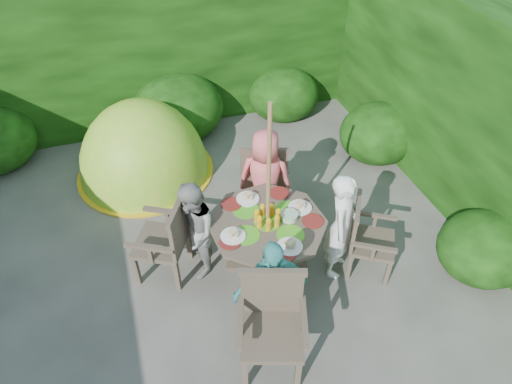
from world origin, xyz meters
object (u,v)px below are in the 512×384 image
object	(u,v)px
garden_chair_right	(366,237)
child_front	(270,290)
patio_table	(268,230)
child_back	(265,180)
child_left	(194,232)
garden_chair_left	(167,238)
parasol_pole	(268,198)
garden_chair_front	(272,322)
child_right	(341,226)
garden_chair_back	(264,174)
dome_tent	(147,173)

from	to	relation	value
garden_chair_right	child_front	distance (m)	1.38
patio_table	child_back	xyz separation A→B (m)	(0.23, 0.77, 0.05)
child_left	garden_chair_left	bearing A→B (deg)	-97.51
parasol_pole	garden_chair_right	size ratio (longest dim) A/B	2.43
garden_chair_front	child_right	xyz separation A→B (m)	(1.08, 0.81, 0.12)
garden_chair_back	child_left	xyz separation A→B (m)	(-1.08, -0.81, 0.08)
child_back	garden_chair_left	bearing A→B (deg)	48.06
parasol_pole	child_right	size ratio (longest dim) A/B	1.63
garden_chair_right	dome_tent	bearing A→B (deg)	71.44
garden_chair_front	dome_tent	bearing A→B (deg)	121.83
parasol_pole	garden_chair_left	bearing A→B (deg)	163.81
patio_table	child_right	xyz separation A→B (m)	(0.76, -0.23, 0.04)
garden_chair_back	garden_chair_front	world-z (taller)	garden_chair_front
garden_chair_left	garden_chair_back	distance (m)	1.55
parasol_pole	garden_chair_back	xyz separation A→B (m)	(0.32, 1.04, -0.56)
garden_chair_left	garden_chair_back	size ratio (longest dim) A/B	1.01
parasol_pole	garden_chair_right	xyz separation A→B (m)	(1.06, -0.30, -0.62)
parasol_pole	child_left	bearing A→B (deg)	162.91
garden_chair_front	child_back	world-z (taller)	child_back
garden_chair_right	child_front	xyz separation A→B (m)	(-1.29, -0.46, 0.15)
patio_table	parasol_pole	distance (m)	0.46
garden_chair_front	child_front	xyz separation A→B (m)	(0.08, 0.28, 0.08)
parasol_pole	garden_chair_back	size ratio (longest dim) A/B	2.18
patio_table	child_back	distance (m)	0.80
child_front	dome_tent	world-z (taller)	child_front
garden_chair_back	child_right	size ratio (longest dim) A/B	0.75
child_left	child_front	distance (m)	1.13
garden_chair_front	child_right	bearing A→B (deg)	55.22
garden_chair_right	child_left	world-z (taller)	child_left
parasol_pole	child_right	world-z (taller)	parasol_pole
parasol_pole	child_right	distance (m)	0.91
garden_chair_front	child_left	world-z (taller)	child_left
garden_chair_left	parasol_pole	bearing A→B (deg)	101.84
garden_chair_left	child_left	bearing A→B (deg)	104.30
child_back	dome_tent	distance (m)	2.10
child_right	child_back	distance (m)	1.13
garden_chair_right	child_front	size ratio (longest dim) A/B	0.71
patio_table	child_right	size ratio (longest dim) A/B	1.20
dome_tent	garden_chair_front	bearing A→B (deg)	-86.12
child_left	child_right	bearing A→B (deg)	79.14
parasol_pole	dome_tent	world-z (taller)	parasol_pole
garden_chair_right	child_right	xyz separation A→B (m)	(-0.29, 0.07, 0.19)
garden_chair_right	dome_tent	size ratio (longest dim) A/B	0.40
garden_chair_right	garden_chair_back	distance (m)	1.54
patio_table	garden_chair_left	distance (m)	1.10
patio_table	child_back	size ratio (longest dim) A/B	1.19
child_right	garden_chair_left	bearing A→B (deg)	110.02
child_right	child_front	xyz separation A→B (m)	(-1.00, -0.53, -0.04)
patio_table	garden_chair_left	world-z (taller)	garden_chair_left
garden_chair_left	garden_chair_back	xyz separation A→B (m)	(1.37, 0.74, -0.00)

